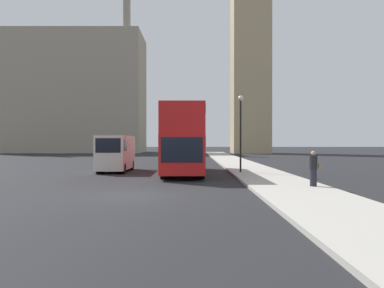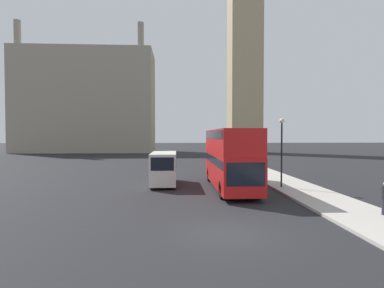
% 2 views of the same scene
% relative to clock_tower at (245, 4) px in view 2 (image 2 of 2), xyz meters
% --- Properties ---
extents(ground_plane, '(300.00, 300.00, 0.00)m').
position_rel_clock_tower_xyz_m(ground_plane, '(-13.52, -56.29, -33.82)').
color(ground_plane, black).
extents(clock_tower, '(7.49, 7.66, 65.92)m').
position_rel_clock_tower_xyz_m(clock_tower, '(0.00, 0.00, 0.00)').
color(clock_tower, tan).
rests_on(clock_tower, ground_plane).
extents(building_block_distant, '(31.66, 12.46, 29.32)m').
position_rel_clock_tower_xyz_m(building_block_distant, '(-37.07, 5.42, -21.76)').
color(building_block_distant, '#9E937F').
rests_on(building_block_distant, ground_plane).
extents(red_double_decker_bus, '(2.59, 10.37, 4.39)m').
position_rel_clock_tower_xyz_m(red_double_decker_bus, '(-11.65, -46.11, -31.37)').
color(red_double_decker_bus, red).
rests_on(red_double_decker_bus, ground_plane).
extents(white_van, '(1.98, 5.26, 2.59)m').
position_rel_clock_tower_xyz_m(white_van, '(-16.63, -44.25, -32.43)').
color(white_van, silver).
rests_on(white_van, ground_plane).
extents(street_lamp, '(0.36, 0.36, 5.08)m').
position_rel_clock_tower_xyz_m(street_lamp, '(-7.89, -46.59, -30.28)').
color(street_lamp, black).
rests_on(street_lamp, sidewalk_strip).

